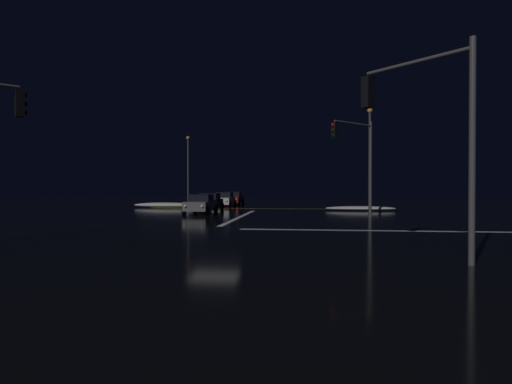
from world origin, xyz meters
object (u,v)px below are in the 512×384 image
(sedan_red, at_px, (234,198))
(streetlamp_right_near, at_px, (370,152))
(sedan_black, at_px, (209,202))
(traffic_signal_se, at_px, (422,116))
(traffic_signal_ne, at_px, (357,151))
(streetlamp_left_far, at_px, (188,165))
(sedan_gray, at_px, (201,204))
(sedan_white, at_px, (224,199))

(sedan_red, distance_m, streetlamp_right_near, 20.46)
(sedan_black, bearing_deg, streetlamp_right_near, -9.66)
(sedan_black, bearing_deg, traffic_signal_se, -63.81)
(traffic_signal_ne, distance_m, traffic_signal_se, 16.32)
(streetlamp_left_far, bearing_deg, sedan_red, -14.19)
(sedan_red, relative_size, traffic_signal_se, 0.69)
(sedan_gray, height_order, streetlamp_left_far, streetlamp_left_far)
(sedan_white, xyz_separation_m, traffic_signal_se, (12.18, -31.63, 3.51))
(traffic_signal_se, height_order, streetlamp_left_far, streetlamp_left_far)
(traffic_signal_ne, height_order, streetlamp_left_far, streetlamp_left_far)
(streetlamp_right_near, bearing_deg, sedan_gray, -167.56)
(streetlamp_right_near, bearing_deg, sedan_black, 170.34)
(sedan_black, height_order, streetlamp_right_near, streetlamp_right_near)
(sedan_black, distance_m, traffic_signal_se, 28.10)
(sedan_gray, distance_m, streetlamp_left_far, 20.44)
(sedan_black, distance_m, traffic_signal_ne, 15.50)
(traffic_signal_se, distance_m, streetlamp_left_far, 42.67)
(sedan_black, xyz_separation_m, sedan_red, (0.22, 12.08, 0.00))
(sedan_black, relative_size, sedan_red, 1.00)
(sedan_white, height_order, streetlamp_right_near, streetlamp_right_near)
(traffic_signal_se, bearing_deg, sedan_gray, 120.95)
(sedan_white, bearing_deg, traffic_signal_ne, -51.62)
(sedan_gray, distance_m, sedan_black, 5.40)
(traffic_signal_ne, height_order, streetlamp_right_near, streetlamp_right_near)
(streetlamp_right_near, relative_size, streetlamp_left_far, 1.02)
(sedan_white, xyz_separation_m, sedan_red, (0.09, 5.47, 0.00))
(sedan_white, xyz_separation_m, streetlamp_right_near, (13.93, -9.00, 4.22))
(streetlamp_left_far, bearing_deg, sedan_white, -49.64)
(streetlamp_right_near, bearing_deg, streetlamp_left_far, 141.16)
(sedan_red, bearing_deg, sedan_white, -90.96)
(streetlamp_right_near, distance_m, streetlamp_left_far, 25.51)
(traffic_signal_se, distance_m, streetlamp_right_near, 22.70)
(sedan_gray, bearing_deg, streetlamp_left_far, 108.48)
(sedan_red, relative_size, traffic_signal_ne, 0.64)
(traffic_signal_ne, xyz_separation_m, traffic_signal_se, (0.05, -16.32, -0.32))
(sedan_black, xyz_separation_m, streetlamp_right_near, (14.05, -2.39, 4.22))
(sedan_gray, relative_size, streetlamp_right_near, 0.50)
(streetlamp_right_near, xyz_separation_m, streetlamp_left_far, (-19.87, 16.00, -0.08))
(traffic_signal_ne, bearing_deg, traffic_signal_se, -89.82)
(traffic_signal_ne, bearing_deg, streetlamp_right_near, 74.03)
(sedan_red, bearing_deg, sedan_black, -91.02)
(sedan_gray, height_order, sedan_red, same)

